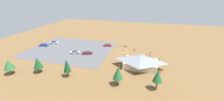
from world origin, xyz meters
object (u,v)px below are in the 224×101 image
(car_white_second_row, at_px, (54,42))
(visitor_near_lot, at_px, (150,55))
(pine_midwest, at_px, (118,73))
(car_red_near_entry, at_px, (107,45))
(car_blue_front_row, at_px, (44,45))
(car_silver_inner_stall, at_px, (75,52))
(bicycle_green_trailside, at_px, (124,46))
(pine_far_west, at_px, (67,66))
(bicycle_orange_yard_left, at_px, (143,57))
(bicycle_red_back_row, at_px, (147,55))
(pine_center, at_px, (158,76))
(bicycle_white_near_sign, at_px, (120,46))
(bicycle_silver_by_bin, at_px, (151,52))
(lot_sign, at_px, (118,47))
(pine_east, at_px, (9,64))
(bike_pavilion, at_px, (140,61))
(trash_bin, at_px, (126,46))
(bicycle_purple_lone_east, at_px, (138,55))
(visitor_crossing_yard, at_px, (134,49))
(pine_far_east, at_px, (38,63))
(bicycle_black_front_row, at_px, (123,51))

(car_white_second_row, relative_size, visitor_near_lot, 2.73)
(pine_midwest, relative_size, car_red_near_entry, 1.38)
(car_blue_front_row, relative_size, car_silver_inner_stall, 1.03)
(pine_midwest, bearing_deg, bicycle_green_trailside, -82.19)
(pine_far_west, relative_size, car_blue_front_row, 1.34)
(bicycle_orange_yard_left, bearing_deg, bicycle_red_back_row, -118.06)
(pine_center, height_order, bicycle_white_near_sign, pine_center)
(pine_center, height_order, car_blue_front_row, pine_center)
(bicycle_silver_by_bin, relative_size, car_blue_front_row, 0.34)
(lot_sign, bearing_deg, car_silver_inner_stall, 30.81)
(bicycle_silver_by_bin, bearing_deg, car_white_second_row, 0.58)
(pine_east, relative_size, bicycle_orange_yard_left, 3.77)
(bike_pavilion, relative_size, car_silver_inner_stall, 3.06)
(pine_far_west, bearing_deg, pine_midwest, 179.71)
(bicycle_white_near_sign, bearing_deg, lot_sign, 89.99)
(trash_bin, distance_m, bicycle_purple_lone_east, 12.52)
(visitor_crossing_yard, bearing_deg, car_blue_front_row, 6.78)
(pine_center, relative_size, bicycle_green_trailside, 3.90)
(bicycle_silver_by_bin, xyz_separation_m, bicycle_white_near_sign, (16.61, -4.97, -0.02))
(pine_midwest, distance_m, visitor_near_lot, 26.78)
(bicycle_purple_lone_east, height_order, bicycle_white_near_sign, bicycle_white_near_sign)
(car_blue_front_row, bearing_deg, car_silver_inner_stall, 167.46)
(pine_far_east, xyz_separation_m, visitor_near_lot, (-38.57, -25.06, -2.99))
(car_silver_inner_stall, xyz_separation_m, visitor_crossing_yard, (-27.19, -10.62, 0.21))
(car_white_second_row, relative_size, car_silver_inner_stall, 0.99)
(bicycle_silver_by_bin, bearing_deg, bicycle_green_trailside, -20.56)
(pine_far_east, distance_m, bicycle_green_trailside, 42.96)
(pine_center, bearing_deg, bicycle_orange_yard_left, -76.66)
(visitor_crossing_yard, bearing_deg, bicycle_green_trailside, -39.49)
(bicycle_black_front_row, bearing_deg, visitor_near_lot, 167.81)
(pine_midwest, xyz_separation_m, car_white_second_row, (44.45, -29.00, -3.55))
(car_blue_front_row, distance_m, visitor_crossing_yard, 49.18)
(pine_midwest, xyz_separation_m, bicycle_green_trailside, (4.80, -34.94, -3.95))
(bicycle_white_near_sign, bearing_deg, car_white_second_row, 8.38)
(bike_pavilion, distance_m, pine_east, 47.31)
(pine_far_west, bearing_deg, bicycle_green_trailside, -110.30)
(pine_center, xyz_separation_m, car_silver_inner_stall, (37.25, -18.24, -4.04))
(car_blue_front_row, bearing_deg, trash_bin, -166.50)
(car_silver_inner_stall, bearing_deg, lot_sign, -149.19)
(car_blue_front_row, relative_size, visitor_crossing_yard, 2.84)
(lot_sign, bearing_deg, bicycle_silver_by_bin, 177.95)
(pine_far_east, relative_size, pine_far_west, 0.89)
(bicycle_purple_lone_east, bearing_deg, car_red_near_entry, -26.00)
(car_red_near_entry, bearing_deg, bicycle_silver_by_bin, 171.26)
(pine_east, xyz_separation_m, car_red_near_entry, (-24.66, -36.92, -3.20))
(pine_center, bearing_deg, bicycle_green_trailside, -64.26)
(bike_pavilion, distance_m, bicycle_purple_lone_east, 11.39)
(bicycle_silver_by_bin, xyz_separation_m, car_blue_front_row, (56.84, 5.67, 0.39))
(bike_pavilion, distance_m, pine_far_west, 27.06)
(bike_pavilion, distance_m, bicycle_red_back_row, 12.84)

